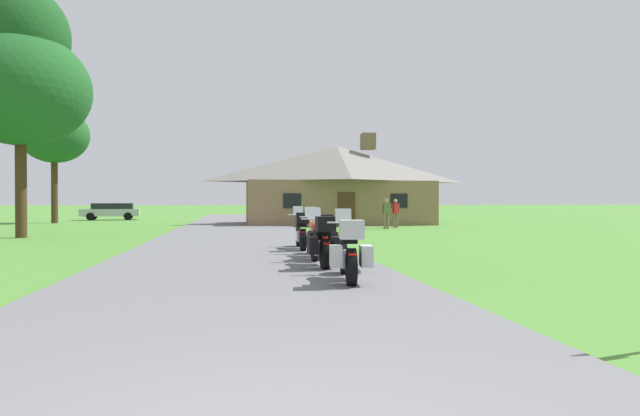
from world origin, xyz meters
TOP-DOWN VIEW (x-y plane):
  - ground_plane at (0.00, 20.00)m, footprint 500.00×500.00m
  - asphalt_driveway at (0.00, 18.00)m, footprint 6.40×80.00m
  - motorcycle_yellow_nearest_to_camera at (1.95, 6.48)m, footprint 0.87×2.08m
  - motorcycle_red_second_in_row at (1.82, 8.69)m, footprint 0.72×2.08m
  - motorcycle_orange_third_in_row at (2.06, 10.50)m, footprint 0.79×2.08m
  - motorcycle_black_farthest_in_row at (1.90, 12.94)m, footprint 0.66×2.08m
  - stone_lodge at (6.72, 31.51)m, footprint 12.84×6.45m
  - bystander_red_shirt_near_lodge at (9.13, 26.09)m, footprint 0.52×0.33m
  - bystander_olive_shirt_beside_signpost at (8.16, 24.73)m, footprint 0.55×0.27m
  - tree_left_near at (-8.90, 20.48)m, footprint 5.56×5.56m
  - tree_left_far at (-12.77, 36.19)m, footprint 4.69×4.69m
  - parked_silver_suv_far_left at (-10.38, 42.38)m, footprint 4.80×2.42m

SIDE VIEW (x-z plane):
  - ground_plane at x=0.00m, z-range 0.00..0.00m
  - asphalt_driveway at x=0.00m, z-range 0.00..0.06m
  - motorcycle_yellow_nearest_to_camera at x=1.95m, z-range -0.04..1.26m
  - motorcycle_red_second_in_row at x=1.82m, z-range -0.04..1.26m
  - motorcycle_orange_third_in_row at x=2.06m, z-range -0.04..1.26m
  - motorcycle_black_farthest_in_row at x=1.90m, z-range -0.03..1.27m
  - parked_silver_suv_far_left at x=-10.38m, z-range 0.08..1.48m
  - bystander_red_shirt_near_lodge at x=9.13m, z-range 0.10..1.76m
  - bystander_olive_shirt_beside_signpost at x=8.16m, z-range 0.11..1.79m
  - stone_lodge at x=6.72m, z-range -0.37..5.84m
  - tree_left_far at x=-12.77m, z-range 1.85..11.76m
  - tree_left_near at x=-8.90m, z-range 1.60..12.12m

